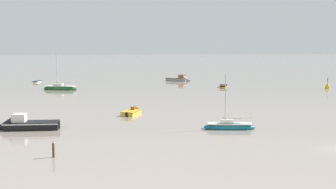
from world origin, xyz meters
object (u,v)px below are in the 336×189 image
at_px(sailboat_moored_0, 60,88).
at_px(rowboat_moored_1, 224,86).
at_px(rowboat_moored_2, 37,82).
at_px(motorboat_moored_3, 22,126).
at_px(motorboat_moored_2, 133,112).
at_px(mooring_post_near, 53,150).
at_px(channel_buoy, 327,86).
at_px(sailboat_moored_1, 230,126).
at_px(motorboat_moored_0, 181,80).

bearing_deg(sailboat_moored_0, rowboat_moored_1, -161.02).
distance_m(rowboat_moored_2, motorboat_moored_3, 62.22).
height_order(motorboat_moored_2, motorboat_moored_3, motorboat_moored_3).
bearing_deg(mooring_post_near, motorboat_moored_3, 105.61).
distance_m(motorboat_moored_2, channel_buoy, 49.25).
bearing_deg(motorboat_moored_2, sailboat_moored_1, -120.61).
bearing_deg(rowboat_moored_1, mooring_post_near, 170.14).
distance_m(rowboat_moored_1, rowboat_moored_2, 42.70).
bearing_deg(channel_buoy, sailboat_moored_1, -129.94).
height_order(motorboat_moored_0, sailboat_moored_1, sailboat_moored_1).
bearing_deg(mooring_post_near, motorboat_moored_2, 68.30).
relative_size(rowboat_moored_2, sailboat_moored_0, 0.52).
bearing_deg(mooring_post_near, motorboat_moored_0, 70.39).
bearing_deg(channel_buoy, motorboat_moored_2, -146.85).
xyz_separation_m(channel_buoy, mooring_post_near, (-49.83, -48.52, 0.12)).
relative_size(motorboat_moored_2, channel_buoy, 1.93).
xyz_separation_m(motorboat_moored_0, motorboat_moored_3, (-29.66, -60.16, 0.01)).
xyz_separation_m(rowboat_moored_1, motorboat_moored_3, (-34.41, -42.10, 0.17)).
bearing_deg(sailboat_moored_0, channel_buoy, -167.64).
xyz_separation_m(motorboat_moored_2, channel_buoy, (41.23, 26.93, 0.26)).
relative_size(rowboat_moored_1, channel_buoy, 2.03).
distance_m(sailboat_moored_1, channel_buoy, 51.23).
bearing_deg(motorboat_moored_3, rowboat_moored_2, -82.19).
relative_size(rowboat_moored_2, motorboat_moored_2, 0.87).
bearing_deg(motorboat_moored_2, motorboat_moored_3, 150.58).
relative_size(motorboat_moored_3, sailboat_moored_1, 1.09).
bearing_deg(sailboat_moored_1, mooring_post_near, 41.15).
bearing_deg(motorboat_moored_3, sailboat_moored_0, -88.37).
bearing_deg(channel_buoy, motorboat_moored_0, 134.04).
bearing_deg(mooring_post_near, sailboat_moored_0, 91.27).
bearing_deg(motorboat_moored_2, rowboat_moored_2, 41.47).
bearing_deg(mooring_post_near, rowboat_moored_1, 60.78).
height_order(rowboat_moored_2, mooring_post_near, mooring_post_near).
height_order(motorboat_moored_3, sailboat_moored_1, sailboat_moored_1).
bearing_deg(rowboat_moored_2, sailboat_moored_1, -140.97).
relative_size(motorboat_moored_0, motorboat_moored_3, 0.95).
height_order(motorboat_moored_0, channel_buoy, channel_buoy).
relative_size(rowboat_moored_1, mooring_post_near, 3.51).
relative_size(motorboat_moored_2, sailboat_moored_0, 0.60).
bearing_deg(sailboat_moored_1, motorboat_moored_3, 2.31).
distance_m(sailboat_moored_0, channel_buoy, 51.62).
distance_m(motorboat_moored_0, rowboat_moored_1, 18.68).
height_order(motorboat_moored_0, motorboat_moored_2, motorboat_moored_0).
height_order(rowboat_moored_1, channel_buoy, channel_buoy).
height_order(motorboat_moored_2, sailboat_moored_1, sailboat_moored_1).
bearing_deg(channel_buoy, sailboat_moored_0, 171.66).
relative_size(motorboat_moored_0, rowboat_moored_2, 1.56).
distance_m(motorboat_moored_3, sailboat_moored_1, 20.89).
xyz_separation_m(motorboat_moored_0, motorboat_moored_2, (-17.45, -51.53, -0.15)).
distance_m(rowboat_moored_2, sailboat_moored_1, 70.03).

